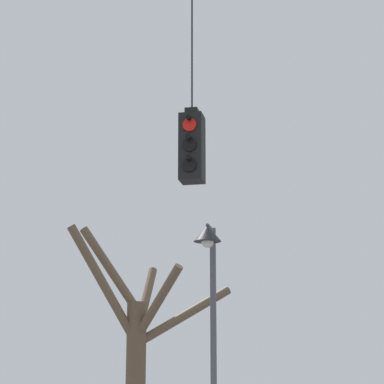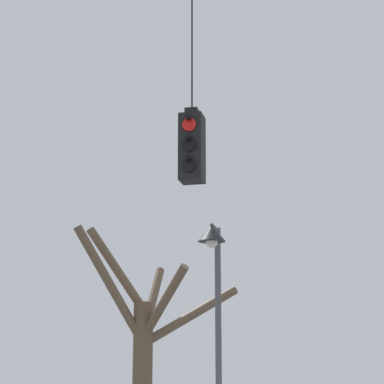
% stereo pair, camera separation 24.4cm
% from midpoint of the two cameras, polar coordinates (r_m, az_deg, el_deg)
% --- Properties ---
extents(traffic_light_near_right_pole, '(0.34, 0.58, 3.37)m').
position_cam_midpoint_polar(traffic_light_near_right_pole, '(10.91, -0.64, 3.52)').
color(traffic_light_near_right_pole, black).
extents(street_lamp, '(0.53, 0.90, 4.64)m').
position_cam_midpoint_polar(street_lamp, '(14.20, 0.88, -6.67)').
color(street_lamp, '#515156').
rests_on(street_lamp, ground_plane).
extents(bare_tree, '(3.33, 2.39, 5.08)m').
position_cam_midpoint_polar(bare_tree, '(16.59, -4.65, -11.58)').
color(bare_tree, brown).
rests_on(bare_tree, ground_plane).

